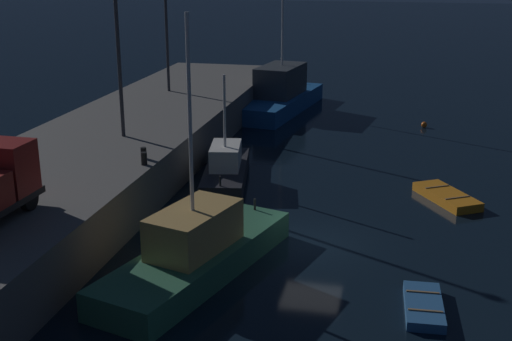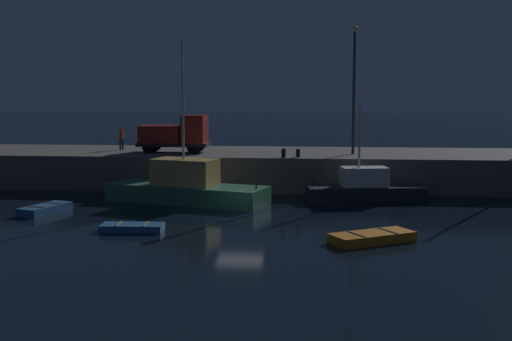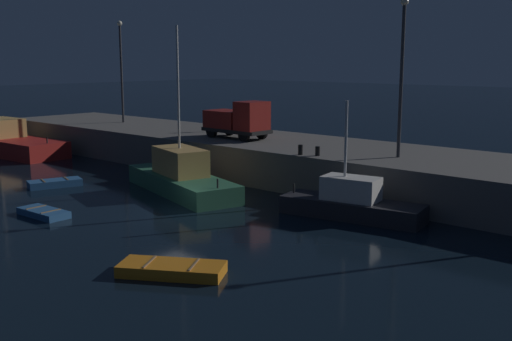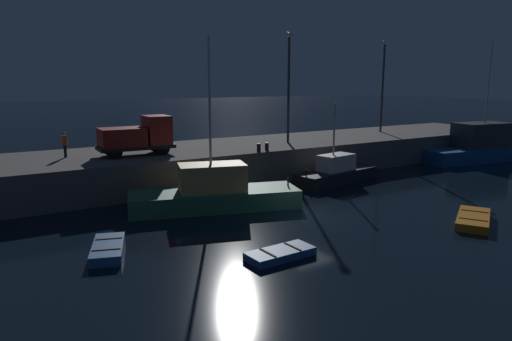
# 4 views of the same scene
# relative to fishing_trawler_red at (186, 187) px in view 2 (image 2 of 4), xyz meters

# --- Properties ---
(ground_plane) EXTENTS (320.00, 320.00, 0.00)m
(ground_plane) POSITION_rel_fishing_trawler_red_xyz_m (3.74, -3.92, -0.93)
(ground_plane) COLOR black
(pier_quay) EXTENTS (64.01, 9.07, 2.36)m
(pier_quay) POSITION_rel_fishing_trawler_red_xyz_m (3.74, 8.30, 0.25)
(pier_quay) COLOR #5B5956
(pier_quay) RESTS_ON ground
(fishing_trawler_red) EXTENTS (10.25, 5.55, 9.77)m
(fishing_trawler_red) POSITION_rel_fishing_trawler_red_xyz_m (0.00, 0.00, 0.00)
(fishing_trawler_red) COLOR #2D6647
(fishing_trawler_red) RESTS_ON ground
(fishing_boat_orange) EXTENTS (7.44, 3.34, 5.85)m
(fishing_boat_orange) POSITION_rel_fishing_trawler_red_xyz_m (10.83, 1.74, -0.19)
(fishing_boat_orange) COLOR #232328
(fishing_boat_orange) RESTS_ON ground
(dinghy_orange_near) EXTENTS (2.21, 3.41, 0.48)m
(dinghy_orange_near) POSITION_rel_fishing_trawler_red_xyz_m (-7.15, -4.16, -0.71)
(dinghy_orange_near) COLOR #2D6099
(dinghy_orange_near) RESTS_ON ground
(rowboat_white_mid) EXTENTS (3.04, 1.40, 0.38)m
(rowboat_white_mid) POSITION_rel_fishing_trawler_red_xyz_m (-0.99, -8.38, -0.76)
(rowboat_white_mid) COLOR #2D6099
(rowboat_white_mid) RESTS_ON ground
(dinghy_red_small) EXTENTS (4.09, 3.32, 0.47)m
(dinghy_red_small) POSITION_rel_fishing_trawler_red_xyz_m (10.42, -9.66, -0.72)
(dinghy_red_small) COLOR orange
(dinghy_red_small) RESTS_ON ground
(lamp_post_east) EXTENTS (0.44, 0.44, 8.77)m
(lamp_post_east) POSITION_rel_fishing_trawler_red_xyz_m (10.32, 7.24, 6.50)
(lamp_post_east) COLOR #38383D
(lamp_post_east) RESTS_ON pier_quay
(utility_truck) EXTENTS (5.07, 2.23, 2.65)m
(utility_truck) POSITION_rel_fishing_trawler_red_xyz_m (-2.14, 7.24, 2.72)
(utility_truck) COLOR black
(utility_truck) RESTS_ON pier_quay
(dockworker) EXTENTS (0.39, 0.43, 1.69)m
(dockworker) POSITION_rel_fishing_trawler_red_xyz_m (-6.62, 8.78, 2.39)
(dockworker) COLOR black
(dockworker) RESTS_ON pier_quay
(bollard_west) EXTENTS (0.28, 0.28, 0.59)m
(bollard_west) POSITION_rel_fishing_trawler_red_xyz_m (5.66, 4.23, 1.73)
(bollard_west) COLOR black
(bollard_west) RESTS_ON pier_quay
(bollard_east) EXTENTS (0.28, 0.28, 0.54)m
(bollard_east) POSITION_rel_fishing_trawler_red_xyz_m (6.60, 4.63, 1.70)
(bollard_east) COLOR black
(bollard_east) RESTS_ON pier_quay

